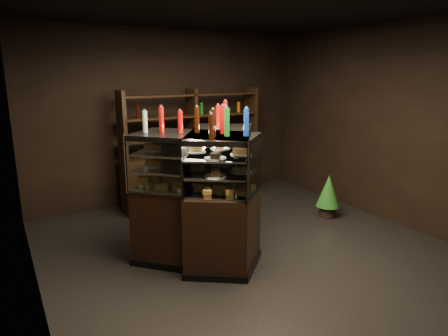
% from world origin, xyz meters
% --- Properties ---
extents(ground, '(5.00, 5.00, 0.00)m').
position_xyz_m(ground, '(0.00, 0.00, 0.00)').
color(ground, black).
rests_on(ground, ground).
extents(room_shell, '(5.02, 5.02, 3.01)m').
position_xyz_m(room_shell, '(0.00, 0.00, 1.94)').
color(room_shell, black).
rests_on(room_shell, ground).
extents(display_case, '(1.83, 1.62, 1.60)m').
position_xyz_m(display_case, '(-0.55, -0.01, 0.53)').
color(display_case, black).
rests_on(display_case, ground).
extents(food_display, '(1.33, 1.18, 0.49)m').
position_xyz_m(food_display, '(-0.55, -0.01, 1.18)').
color(food_display, '#C27F45').
rests_on(food_display, display_case).
extents(bottles_top, '(1.15, 1.04, 0.30)m').
position_xyz_m(bottles_top, '(-0.55, -0.00, 1.73)').
color(bottles_top, black).
rests_on(bottles_top, display_case).
extents(potted_conifer, '(0.37, 0.37, 0.79)m').
position_xyz_m(potted_conifer, '(1.76, 0.30, 0.45)').
color(potted_conifer, black).
rests_on(potted_conifer, ground).
extents(back_shelving, '(2.49, 0.45, 2.00)m').
position_xyz_m(back_shelving, '(0.22, 2.05, 0.60)').
color(back_shelving, black).
rests_on(back_shelving, ground).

